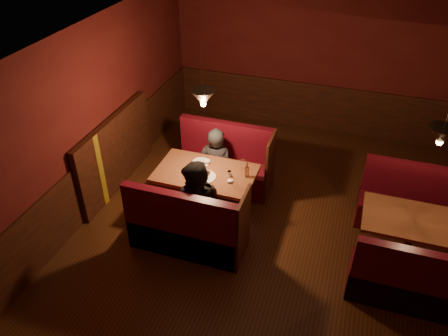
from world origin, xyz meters
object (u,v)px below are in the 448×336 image
(main_bench_near, at_px, (187,231))
(second_bench_near, at_px, (410,285))
(diner_a, at_px, (216,153))
(main_table, at_px, (207,182))
(diner_b, at_px, (198,196))
(second_table, at_px, (411,230))
(main_bench_far, at_px, (225,166))
(second_bench_far, at_px, (408,208))

(main_bench_near, bearing_deg, second_bench_near, 0.01)
(main_bench_near, xyz_separation_m, second_bench_near, (3.01, 0.00, -0.03))
(diner_a, bearing_deg, main_table, 90.79)
(diner_b, bearing_deg, diner_a, 105.45)
(main_table, height_order, diner_a, diner_a)
(main_bench_near, xyz_separation_m, second_table, (2.98, 0.79, 0.19))
(main_bench_far, xyz_separation_m, second_bench_near, (3.01, -1.72, -0.03))
(diner_a, bearing_deg, main_bench_far, -106.08)
(main_table, relative_size, diner_a, 0.95)
(second_bench_near, bearing_deg, second_table, 92.20)
(second_table, height_order, second_bench_far, second_bench_far)
(second_bench_near, bearing_deg, main_bench_far, 150.21)
(main_table, distance_m, main_bench_near, 0.90)
(main_table, relative_size, main_bench_near, 0.91)
(main_bench_near, bearing_deg, second_bench_far, 27.82)
(second_bench_near, bearing_deg, main_bench_near, -179.99)
(main_bench_near, height_order, second_bench_far, main_bench_near)
(main_bench_far, height_order, diner_a, diner_a)
(main_bench_near, height_order, second_bench_near, main_bench_near)
(second_bench_far, xyz_separation_m, diner_a, (-3.07, -0.16, 0.47))
(main_bench_far, relative_size, second_table, 1.26)
(second_bench_near, bearing_deg, second_bench_far, 90.00)
(main_table, distance_m, second_table, 3.00)
(main_table, bearing_deg, main_bench_near, -88.86)
(diner_a, height_order, diner_b, diner_b)
(main_bench_far, bearing_deg, main_table, -91.14)
(main_bench_far, xyz_separation_m, second_table, (2.98, -0.93, 0.19))
(main_bench_near, relative_size, diner_a, 1.04)
(second_bench_far, bearing_deg, main_table, -166.52)
(main_bench_far, distance_m, second_bench_near, 3.47)
(main_bench_far, bearing_deg, diner_b, -86.35)
(second_table, bearing_deg, diner_a, 168.14)
(diner_a, bearing_deg, diner_b, 93.67)
(second_table, distance_m, second_bench_near, 0.82)
(main_bench_near, relative_size, second_bench_far, 1.14)
(main_table, height_order, second_bench_far, main_table)
(diner_b, bearing_deg, second_bench_far, 33.08)
(main_bench_far, distance_m, second_bench_far, 3.01)
(main_bench_near, distance_m, second_bench_near, 3.01)
(main_table, height_order, second_bench_near, main_table)
(second_table, distance_m, diner_a, 3.12)
(main_table, distance_m, diner_b, 0.69)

